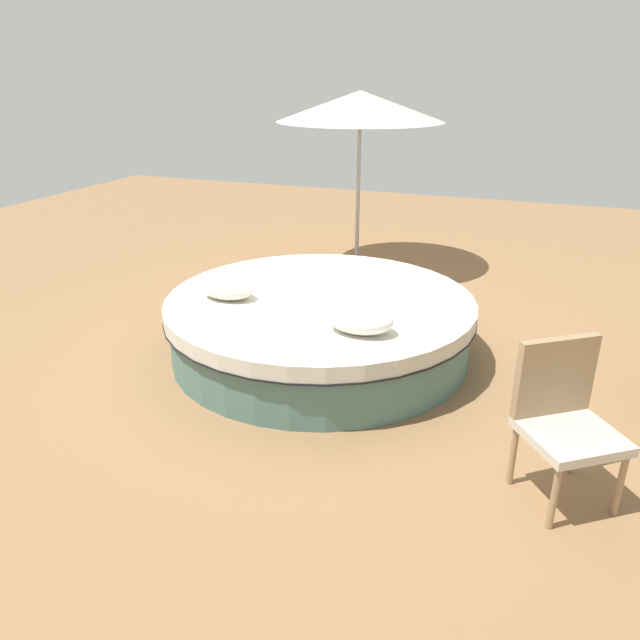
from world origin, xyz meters
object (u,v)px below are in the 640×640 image
Objects in this scene: patio_chair at (563,411)px; patio_umbrella at (360,108)px; round_bed at (320,325)px; throw_pillow_0 at (227,289)px; throw_pillow_1 at (360,320)px.

patio_umbrella reaches higher than patio_chair.
round_bed is 0.90m from throw_pillow_0.
throw_pillow_0 is 0.93× the size of throw_pillow_1.
patio_umbrella is (0.48, -2.63, 1.73)m from round_bed.
throw_pillow_1 is 3.67m from patio_umbrella.
round_bed is 5.32× the size of throw_pillow_1.
round_bed is 3.18m from patio_umbrella.
throw_pillow_0 is 2.98m from patio_chair.
throw_pillow_1 reaches higher than throw_pillow_0.
patio_umbrella is (-0.28, -2.95, 1.37)m from throw_pillow_0.
patio_umbrella reaches higher than round_bed.
round_bed is at bearing -68.84° from patio_chair.
patio_chair reaches higher than round_bed.
throw_pillow_1 is 1.64m from patio_chair.
throw_pillow_0 reaches higher than round_bed.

